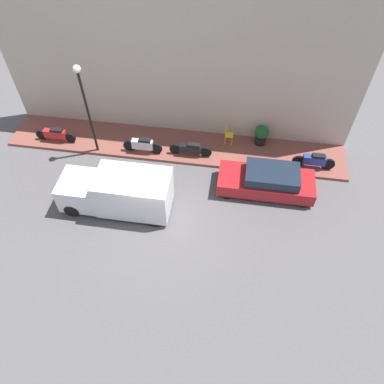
{
  "coord_description": "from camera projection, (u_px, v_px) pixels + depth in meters",
  "views": [
    {
      "loc": [
        -9.32,
        -2.94,
        13.28
      ],
      "look_at": [
        1.18,
        -1.37,
        0.6
      ],
      "focal_mm": 35.0,
      "sensor_mm": 36.0,
      "label": 1
    }
  ],
  "objects": [
    {
      "name": "sidewalk",
      "position": [
        175.0,
        146.0,
        19.23
      ],
      "size": [
        2.4,
        17.11,
        0.14
      ],
      "color": "brown",
      "rests_on": "ground_plane"
    },
    {
      "name": "motorcycle_blue",
      "position": [
        314.0,
        161.0,
        17.78
      ],
      "size": [
        0.3,
        2.01,
        0.85
      ],
      "color": "navy",
      "rests_on": "sidewalk"
    },
    {
      "name": "delivery_van",
      "position": [
        117.0,
        192.0,
        16.03
      ],
      "size": [
        1.8,
        4.8,
        1.97
      ],
      "color": "silver",
      "rests_on": "ground_plane"
    },
    {
      "name": "building_facade",
      "position": [
        178.0,
        63.0,
        17.12
      ],
      "size": [
        0.3,
        17.11,
        7.88
      ],
      "color": "#B2A899",
      "rests_on": "ground_plane"
    },
    {
      "name": "cafe_chair",
      "position": [
        228.0,
        134.0,
        18.85
      ],
      "size": [
        0.4,
        0.4,
        1.01
      ],
      "color": "yellow",
      "rests_on": "sidewalk"
    },
    {
      "name": "streetlamp",
      "position": [
        84.0,
        98.0,
        16.53
      ],
      "size": [
        0.34,
        0.34,
        4.75
      ],
      "color": "black",
      "rests_on": "sidewalk"
    },
    {
      "name": "ground_plane",
      "position": [
        157.0,
        218.0,
        16.37
      ],
      "size": [
        60.0,
        60.0,
        0.0
      ],
      "primitive_type": "plane",
      "color": "#514F51"
    },
    {
      "name": "potted_plant",
      "position": [
        261.0,
        134.0,
        18.81
      ],
      "size": [
        0.7,
        0.7,
        1.06
      ],
      "color": "black",
      "rests_on": "sidewalk"
    },
    {
      "name": "scooter_silver",
      "position": [
        143.0,
        145.0,
        18.49
      ],
      "size": [
        0.3,
        1.97,
        0.85
      ],
      "color": "#B7B7BF",
      "rests_on": "sidewalk"
    },
    {
      "name": "motorcycle_red",
      "position": [
        55.0,
        134.0,
        19.05
      ],
      "size": [
        0.3,
        2.1,
        0.79
      ],
      "color": "#B21E1E",
      "rests_on": "sidewalk"
    },
    {
      "name": "motorcycle_black",
      "position": [
        191.0,
        149.0,
        18.39
      ],
      "size": [
        0.3,
        2.11,
        0.74
      ],
      "color": "black",
      "rests_on": "sidewalk"
    },
    {
      "name": "parked_car",
      "position": [
        267.0,
        181.0,
        16.94
      ],
      "size": [
        1.7,
        4.33,
        1.29
      ],
      "color": "maroon",
      "rests_on": "ground_plane"
    }
  ]
}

